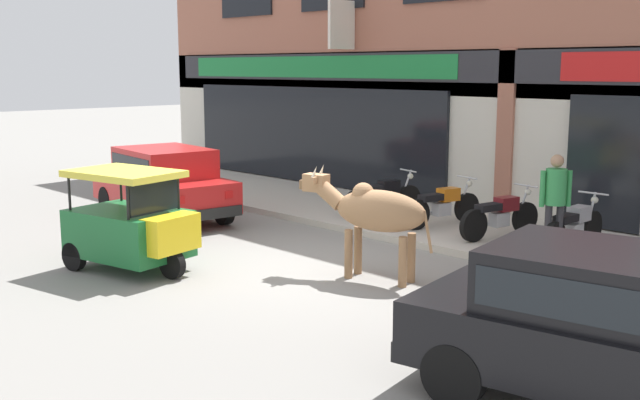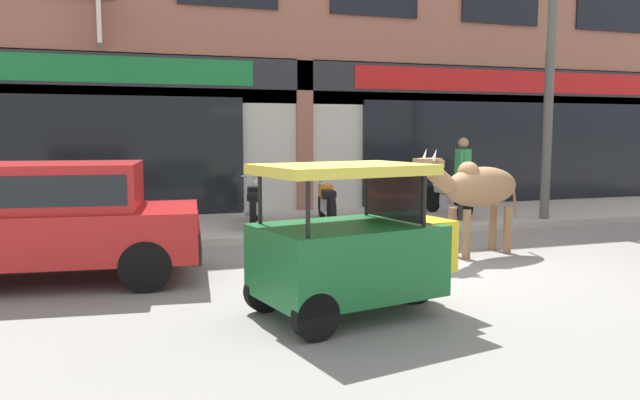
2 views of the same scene
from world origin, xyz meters
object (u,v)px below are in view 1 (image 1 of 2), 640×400
at_px(motorcycle_2, 500,215).
at_px(cow, 374,211).
at_px(motorcycle_0, 383,196).
at_px(motorcycle_1, 443,205).
at_px(car_0, 164,180).
at_px(motorcycle_3, 574,227).
at_px(auto_rickshaw, 132,228).
at_px(car_1, 607,323).
at_px(pedestrian, 555,194).

bearing_deg(motorcycle_2, cow, -91.17).
distance_m(motorcycle_0, motorcycle_1, 1.43).
xyz_separation_m(car_0, motorcycle_3, (7.21, 3.09, -0.30)).
height_order(car_0, auto_rickshaw, auto_rickshaw).
bearing_deg(motorcycle_3, cow, -113.22).
distance_m(car_1, motorcycle_2, 6.43).
bearing_deg(motorcycle_1, car_1, -42.09).
xyz_separation_m(motorcycle_3, pedestrian, (-0.03, -0.62, 0.60)).
bearing_deg(motorcycle_1, cow, -69.58).
height_order(motorcycle_3, pedestrian, pedestrian).
xyz_separation_m(car_0, motorcycle_1, (4.58, 3.10, -0.30)).
xyz_separation_m(motorcycle_2, motorcycle_3, (1.34, 0.06, 0.00)).
height_order(motorcycle_0, motorcycle_1, same).
height_order(motorcycle_2, motorcycle_3, same).
bearing_deg(auto_rickshaw, motorcycle_3, 52.34).
height_order(car_0, pedestrian, pedestrian).
distance_m(cow, motorcycle_3, 3.59).
bearing_deg(motorcycle_1, motorcycle_0, -178.50).
distance_m(motorcycle_2, pedestrian, 1.55).
distance_m(car_1, motorcycle_0, 8.47).
bearing_deg(motorcycle_0, motorcycle_1, 1.50).
bearing_deg(pedestrian, motorcycle_1, 166.32).
relative_size(car_1, pedestrian, 2.37).
distance_m(cow, pedestrian, 2.98).
xyz_separation_m(auto_rickshaw, motorcycle_2, (2.92, 5.46, -0.15)).
bearing_deg(cow, car_1, -21.40).
distance_m(cow, motorcycle_1, 3.53).
distance_m(car_1, pedestrian, 5.19).
xyz_separation_m(car_0, pedestrian, (7.18, 2.46, 0.29)).
distance_m(cow, motorcycle_0, 4.21).
bearing_deg(pedestrian, motorcycle_2, 156.78).
bearing_deg(motorcycle_0, pedestrian, -8.40).
bearing_deg(motorcycle_3, pedestrian, -92.30).
bearing_deg(motorcycle_0, car_1, -35.41).
xyz_separation_m(auto_rickshaw, pedestrian, (4.23, 4.89, 0.45)).
bearing_deg(motorcycle_2, motorcycle_0, 179.33).
distance_m(car_0, auto_rickshaw, 3.82).
height_order(motorcycle_2, pedestrian, pedestrian).
bearing_deg(car_0, motorcycle_3, 23.19).
relative_size(car_1, motorcycle_1, 2.11).
bearing_deg(car_1, pedestrian, 123.70).
height_order(cow, motorcycle_2, cow).
bearing_deg(motorcycle_2, auto_rickshaw, -118.16).
relative_size(auto_rickshaw, pedestrian, 1.32).
xyz_separation_m(auto_rickshaw, motorcycle_0, (0.21, 5.49, -0.15)).
height_order(auto_rickshaw, motorcycle_0, auto_rickshaw).
bearing_deg(pedestrian, motorcycle_0, 171.60).
bearing_deg(car_1, car_0, 169.59).
bearing_deg(car_0, car_1, -10.41).
relative_size(cow, pedestrian, 1.32).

